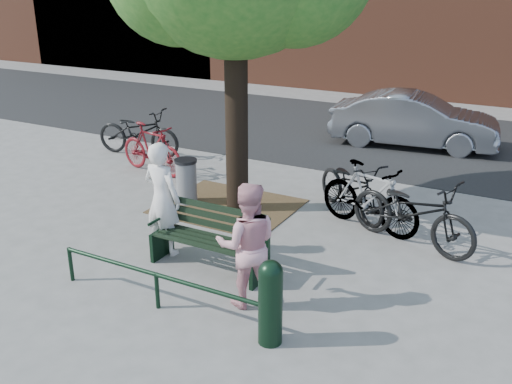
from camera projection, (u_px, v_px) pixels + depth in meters
The scene contains 15 objects.
ground at pixel (209, 269), 8.32m from camera, with size 90.00×90.00×0.00m, color gray.
dirt_pit at pixel (228, 206), 10.58m from camera, with size 2.40×2.00×0.02m, color brown.
road at pixel (381, 136), 15.31m from camera, with size 40.00×7.00×0.01m, color black.
park_bench at pixel (211, 237), 8.22m from camera, with size 1.74×0.54×0.97m.
guard_railing at pixel (156, 280), 7.19m from camera, with size 3.06×0.06×0.51m.
person_left at pixel (162, 199), 8.54m from camera, with size 0.64×0.42×1.76m, color silver.
person_right at pixel (247, 245), 7.16m from camera, with size 0.81×0.63×1.66m, color pink.
bollard at pixel (270, 299), 6.45m from camera, with size 0.28×0.28×1.05m.
litter_bin at pixel (186, 181), 10.61m from camera, with size 0.42×0.42×0.86m.
bicycle_a at pixel (138, 132), 13.50m from camera, with size 0.75×2.15×1.13m, color black.
bicycle_b at pixel (152, 149), 12.26m from camera, with size 0.51×1.81×1.09m, color maroon.
bicycle_c at pixel (352, 187), 10.09m from camera, with size 0.68×1.96×1.03m, color black.
bicycle_d at pixel (369, 197), 9.46m from camera, with size 0.54×1.91×1.15m, color gray.
bicycle_e at pixel (413, 212), 8.87m from camera, with size 0.76×2.17×1.14m, color black.
parked_car at pixel (414, 120), 14.19m from camera, with size 1.41×4.05×1.34m, color slate.
Camera 1 is at (4.14, -6.17, 3.97)m, focal length 40.00 mm.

